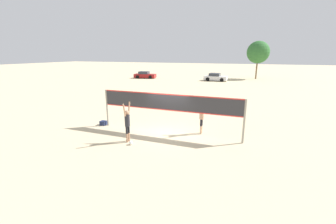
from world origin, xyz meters
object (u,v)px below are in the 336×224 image
Objects in this scene: parked_car_near at (215,77)px; volleyball_net at (168,105)px; volleyball at (131,143)px; player_blocker at (202,115)px; player_spiker at (127,121)px; parked_car_mid at (145,75)px; tree_left_cluster at (258,52)px; gear_bag at (103,123)px.

volleyball_net is at bearing -84.29° from parked_car_near.
parked_car_near reaches higher than volleyball.
player_blocker is at bearing 19.96° from volleyball_net.
player_spiker is at bearing -127.57° from volleyball_net.
volleyball is (-1.22, -2.40, -1.67)m from volleyball_net.
tree_left_cluster is at bearing 8.59° from parked_car_mid.
volleyball_net reaches higher than parked_car_near.
player_spiker reaches higher than gear_bag.
parked_car_near is 0.93× the size of parked_car_mid.
volleyball_net is at bearing -37.57° from player_spiker.
tree_left_cluster reaches higher than player_blocker.
parked_car_mid reaches higher than volleyball.
gear_bag is at bearing -93.74° from parked_car_near.
player_blocker is at bearing -51.74° from player_spiker.
player_blocker reaches higher than player_spiker.
tree_left_cluster reaches higher than volleyball_net.
player_blocker reaches higher than parked_car_mid.
tree_left_cluster reaches higher than player_spiker.
player_spiker is 0.54× the size of parked_car_near.
parked_car_near reaches higher than gear_bag.
volleyball_net reaches higher than player_spiker.
parked_car_mid is at bearing 111.31° from gear_bag.
player_blocker is 32.48m from parked_car_mid.
player_blocker reaches higher than gear_bag.
tree_left_cluster is (4.87, 34.60, 3.19)m from volleyball_net.
parked_car_near is at bearing 91.21° from volleyball.
tree_left_cluster reaches higher than parked_car_mid.
tree_left_cluster is at bearing 81.99° from volleyball_net.
gear_bag is (-3.15, 2.01, -1.04)m from player_spiker.
parked_car_near is at bearing 84.29° from gear_bag.
volleyball is at bearing -99.34° from tree_left_cluster.
tree_left_cluster is (20.54, 6.61, 4.37)m from parked_car_mid.
volleyball is 37.81m from tree_left_cluster.
volleyball is at bearing -73.81° from parked_car_mid.
gear_bag is at bearing -83.60° from player_blocker.
player_spiker is 37.42m from tree_left_cluster.
player_spiker is at bearing -51.74° from player_blocker.
player_spiker is 0.51× the size of parked_car_mid.
volleyball is (0.37, -0.34, -1.07)m from player_spiker.
gear_bag is 0.09× the size of parked_car_mid.
volleyball_net is 41.49× the size of volleyball.
gear_bag is at bearing -179.37° from volleyball_net.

